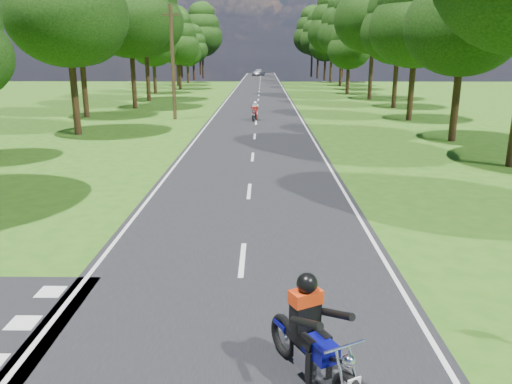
{
  "coord_description": "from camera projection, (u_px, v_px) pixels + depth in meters",
  "views": [
    {
      "loc": [
        0.46,
        -8.78,
        4.65
      ],
      "look_at": [
        0.29,
        4.0,
        1.1
      ],
      "focal_mm": 35.0,
      "sensor_mm": 36.0,
      "label": 1
    }
  ],
  "objects": [
    {
      "name": "telegraph_pole",
      "position": [
        173.0,
        62.0,
        35.68
      ],
      "size": [
        1.2,
        0.26,
        8.0
      ],
      "color": "#382616",
      "rests_on": "ground"
    },
    {
      "name": "distant_car",
      "position": [
        259.0,
        72.0,
        109.25
      ],
      "size": [
        3.11,
        4.85,
        1.54
      ],
      "primitive_type": "imported",
      "rotation": [
        0.0,
        0.0,
        -0.31
      ],
      "color": "#B2B5B9",
      "rests_on": "main_road"
    },
    {
      "name": "road_markings",
      "position": [
        257.0,
        96.0,
        56.07
      ],
      "size": [
        7.4,
        140.0,
        0.01
      ],
      "color": "silver",
      "rests_on": "main_road"
    },
    {
      "name": "rider_near_blue",
      "position": [
        314.0,
        334.0,
        7.0
      ],
      "size": [
        1.53,
        2.08,
        1.67
      ],
      "primitive_type": null,
      "rotation": [
        0.0,
        0.0,
        0.49
      ],
      "color": "#0B0C7B",
      "rests_on": "main_road"
    },
    {
      "name": "treeline",
      "position": [
        270.0,
        25.0,
        65.36
      ],
      "size": [
        40.0,
        115.35,
        14.78
      ],
      "color": "black",
      "rests_on": "ground"
    },
    {
      "name": "main_road",
      "position": [
        259.0,
        95.0,
        57.88
      ],
      "size": [
        7.0,
        140.0,
        0.02
      ],
      "primitive_type": "cube",
      "color": "black",
      "rests_on": "ground"
    },
    {
      "name": "ground",
      "position": [
        238.0,
        301.0,
        9.71
      ],
      "size": [
        160.0,
        160.0,
        0.0
      ],
      "primitive_type": "plane",
      "color": "#2A5914",
      "rests_on": "ground"
    },
    {
      "name": "rider_far_red",
      "position": [
        255.0,
        111.0,
        35.73
      ],
      "size": [
        0.75,
        1.68,
        1.35
      ],
      "primitive_type": null,
      "rotation": [
        0.0,
        0.0,
        -0.14
      ],
      "color": "#B00D12",
      "rests_on": "main_road"
    }
  ]
}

